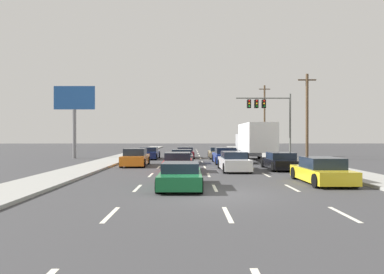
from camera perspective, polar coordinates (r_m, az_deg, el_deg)
ground_plane at (r=38.27m, az=1.29°, el=-3.31°), size 140.00×140.00×0.00m
sidewalk_right at (r=34.56m, az=15.47°, el=-3.56°), size 2.72×80.00×0.14m
sidewalk_left at (r=34.03m, az=-12.62°, el=-3.62°), size 2.72×80.00×0.14m
lane_markings at (r=32.37m, az=1.59°, el=-3.92°), size 6.94×57.00×0.01m
car_navy at (r=34.23m, az=-7.29°, el=-2.79°), size 1.97×4.42×1.19m
car_orange at (r=26.26m, az=-9.56°, el=-3.53°), size 1.92×4.12×1.35m
car_maroon at (r=35.22m, az=-1.15°, el=-2.72°), size 1.91×4.13×1.16m
car_gray at (r=28.24m, az=-1.75°, el=-3.40°), size 1.97×4.11×1.18m
car_red at (r=21.88m, az=-2.42°, el=-4.40°), size 1.99×4.66×1.24m
car_green at (r=15.09m, az=-1.94°, el=-6.59°), size 1.92×4.39×1.12m
car_tan at (r=35.07m, az=4.45°, el=-2.75°), size 1.98×4.52×1.16m
car_blue at (r=28.65m, az=5.59°, el=-3.23°), size 1.93×4.64×1.35m
car_white at (r=22.51m, az=7.10°, el=-4.18°), size 1.85×4.35×1.27m
box_truck at (r=31.61m, az=10.53°, el=-0.45°), size 2.61×8.46×3.44m
car_black at (r=23.97m, az=14.75°, el=-4.05°), size 1.94×4.25×1.18m
car_yellow at (r=17.57m, az=21.12°, el=-5.46°), size 1.93×4.22×1.26m
traffic_signal_mast at (r=39.11m, az=12.39°, el=4.72°), size 6.24×0.69×7.12m
utility_pole_mid at (r=35.39m, az=18.91°, el=3.51°), size 1.80×0.28×8.50m
utility_pole_far at (r=55.07m, az=12.19°, el=3.31°), size 1.80×0.28×10.45m
roadside_billboard at (r=37.15m, az=-19.30°, el=4.89°), size 4.23×0.36×7.51m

